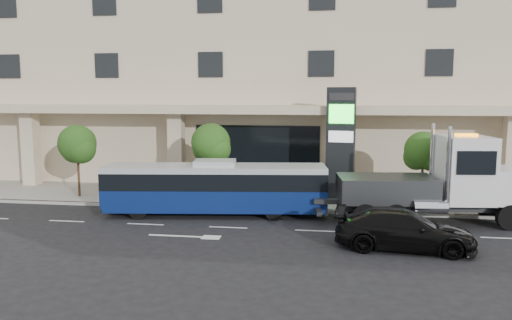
{
  "coord_description": "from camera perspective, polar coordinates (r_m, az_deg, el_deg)",
  "views": [
    {
      "loc": [
        4.52,
        -23.56,
        6.12
      ],
      "look_at": [
        0.8,
        2.0,
        2.71
      ],
      "focal_mm": 35.0,
      "sensor_mm": 36.0,
      "label": 1
    }
  ],
  "objects": [
    {
      "name": "curb",
      "position": [
        26.65,
        -1.7,
        -5.6
      ],
      "size": [
        120.0,
        0.3,
        0.15
      ],
      "primitive_type": "cube",
      "color": "gray",
      "rests_on": "ground"
    },
    {
      "name": "black_sedan",
      "position": [
        20.81,
        16.57,
        -7.66
      ],
      "size": [
        5.6,
        2.67,
        1.58
      ],
      "primitive_type": "imported",
      "rotation": [
        0.0,
        0.0,
        1.48
      ],
      "color": "black",
      "rests_on": "ground"
    },
    {
      "name": "signage_pylon",
      "position": [
        28.75,
        9.64,
        1.95
      ],
      "size": [
        1.67,
        0.88,
        6.37
      ],
      "rotation": [
        0.0,
        0.0,
        -0.2
      ],
      "color": "black",
      "rests_on": "sidewalk"
    },
    {
      "name": "tow_truck",
      "position": [
        25.29,
        20.69,
        -2.5
      ],
      "size": [
        10.4,
        3.48,
        4.71
      ],
      "rotation": [
        0.0,
        0.0,
        0.11
      ],
      "color": "#2D3033",
      "rests_on": "ground"
    },
    {
      "name": "tree_right",
      "position": [
        27.78,
        18.62,
        0.74
      ],
      "size": [
        2.1,
        2.0,
        4.04
      ],
      "color": "#422B19",
      "rests_on": "sidewalk"
    },
    {
      "name": "sidewalk",
      "position": [
        29.54,
        -0.69,
        -4.3
      ],
      "size": [
        120.0,
        6.0,
        0.15
      ],
      "primitive_type": "cube",
      "color": "gray",
      "rests_on": "ground"
    },
    {
      "name": "convention_center",
      "position": [
        39.43,
        1.71,
        13.12
      ],
      "size": [
        60.0,
        17.6,
        20.0
      ],
      "color": "#C2AE92",
      "rests_on": "ground"
    },
    {
      "name": "tree_mid",
      "position": [
        28.06,
        -5.14,
        1.63
      ],
      "size": [
        2.28,
        2.2,
        4.38
      ],
      "color": "#422B19",
      "rests_on": "sidewalk"
    },
    {
      "name": "ground",
      "position": [
        24.76,
        -2.51,
        -6.81
      ],
      "size": [
        120.0,
        120.0,
        0.0
      ],
      "primitive_type": "plane",
      "color": "black",
      "rests_on": "ground"
    },
    {
      "name": "city_bus",
      "position": [
        25.44,
        -4.69,
        -3.11
      ],
      "size": [
        11.39,
        3.7,
        2.83
      ],
      "rotation": [
        0.0,
        0.0,
        0.12
      ],
      "color": "black",
      "rests_on": "ground"
    },
    {
      "name": "tree_left",
      "position": [
        30.92,
        -19.72,
        1.49
      ],
      "size": [
        2.27,
        2.2,
        4.22
      ],
      "color": "#422B19",
      "rests_on": "sidewalk"
    }
  ]
}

